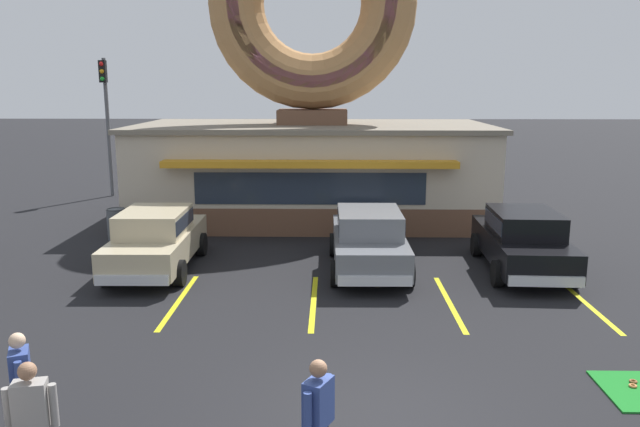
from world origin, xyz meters
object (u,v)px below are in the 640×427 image
(pedestrian_hooded_kid, at_px, (32,420))
(car_champagne, at_px, (156,237))
(car_black, at_px, (522,238))
(pedestrian_blue_sweater_man, at_px, (22,384))
(traffic_light_pole, at_px, (106,109))
(trash_bin, at_px, (117,224))
(car_grey, at_px, (369,238))
(pedestrian_leather_jacket_man, at_px, (318,417))

(pedestrian_hooded_kid, bearing_deg, car_champagne, 96.60)
(car_black, distance_m, pedestrian_blue_sweater_man, 12.05)
(traffic_light_pole, bearing_deg, trash_bin, -69.71)
(car_black, xyz_separation_m, trash_bin, (-11.53, 3.13, -0.37))
(trash_bin, bearing_deg, traffic_light_pole, 110.29)
(traffic_light_pole, bearing_deg, pedestrian_hooded_kid, -73.11)
(trash_bin, bearing_deg, car_champagne, -56.25)
(car_black, bearing_deg, trash_bin, 164.83)
(car_champagne, xyz_separation_m, car_grey, (5.46, 0.06, 0.00))
(pedestrian_blue_sweater_man, bearing_deg, car_grey, 58.07)
(pedestrian_blue_sweater_man, xyz_separation_m, traffic_light_pole, (-5.41, 18.83, 2.84))
(car_champagne, bearing_deg, car_grey, 0.59)
(car_champagne, height_order, pedestrian_leather_jacket_man, car_champagne)
(pedestrian_blue_sweater_man, bearing_deg, pedestrian_leather_jacket_man, -11.22)
(pedestrian_leather_jacket_man, bearing_deg, car_grey, 82.89)
(car_black, height_order, pedestrian_leather_jacket_man, car_black)
(pedestrian_blue_sweater_man, relative_size, traffic_light_pole, 0.27)
(car_grey, height_order, pedestrian_hooded_kid, pedestrian_hooded_kid)
(pedestrian_hooded_kid, relative_size, pedestrian_leather_jacket_man, 1.01)
(car_grey, distance_m, traffic_light_pole, 15.27)
(pedestrian_hooded_kid, xyz_separation_m, pedestrian_leather_jacket_man, (3.33, 0.15, -0.01))
(pedestrian_leather_jacket_man, height_order, traffic_light_pole, traffic_light_pole)
(car_black, xyz_separation_m, pedestrian_hooded_kid, (-8.36, -9.00, 0.01))
(car_grey, relative_size, trash_bin, 4.69)
(car_champagne, bearing_deg, car_black, 0.50)
(pedestrian_hooded_kid, height_order, trash_bin, pedestrian_hooded_kid)
(car_black, xyz_separation_m, traffic_light_pole, (-14.36, 10.76, 2.84))
(car_grey, bearing_deg, pedestrian_blue_sweater_man, -121.93)
(pedestrian_hooded_kid, bearing_deg, pedestrian_leather_jacket_man, 2.56)
(car_black, xyz_separation_m, pedestrian_leather_jacket_man, (-5.03, -8.85, 0.01))
(car_black, bearing_deg, pedestrian_leather_jacket_man, -119.60)
(trash_bin, bearing_deg, pedestrian_blue_sweater_man, -76.96)
(pedestrian_leather_jacket_man, bearing_deg, car_champagne, 116.46)
(car_grey, xyz_separation_m, trash_bin, (-7.61, 3.15, -0.37))
(car_champagne, relative_size, pedestrian_hooded_kid, 2.85)
(car_grey, relative_size, car_black, 0.99)
(pedestrian_leather_jacket_man, bearing_deg, car_black, 60.40)
(car_grey, distance_m, pedestrian_blue_sweater_man, 9.48)
(pedestrian_blue_sweater_man, xyz_separation_m, trash_bin, (-2.59, 11.20, -0.37))
(car_champagne, distance_m, pedestrian_leather_jacket_man, 9.79)
(car_champagne, distance_m, pedestrian_blue_sweater_man, 8.00)
(car_black, bearing_deg, car_champagne, -179.50)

